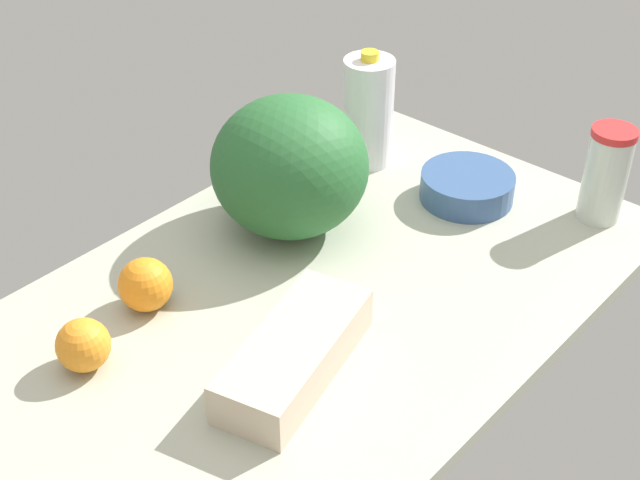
{
  "coord_description": "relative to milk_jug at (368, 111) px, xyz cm",
  "views": [
    {
      "loc": [
        -88.85,
        -78.55,
        97.76
      ],
      "look_at": [
        0.0,
        0.0,
        13.0
      ],
      "focal_mm": 50.0,
      "sensor_mm": 36.0,
      "label": 1
    }
  ],
  "objects": [
    {
      "name": "countertop",
      "position": [
        -38.51,
        -21.11,
        -12.86
      ],
      "size": [
        120.0,
        76.0,
        3.0
      ],
      "primitive_type": "cube",
      "color": "#A9AD98",
      "rests_on": "ground"
    },
    {
      "name": "milk_jug",
      "position": [
        0.0,
        0.0,
        0.0
      ],
      "size": [
        10.32,
        10.32,
        24.29
      ],
      "color": "white",
      "rests_on": "countertop"
    },
    {
      "name": "watermelon",
      "position": [
        -28.05,
        -4.61,
        1.4
      ],
      "size": [
        28.56,
        28.56,
        25.54
      ],
      "primitive_type": "ellipsoid",
      "color": "#27612F",
      "rests_on": "countertop"
    },
    {
      "name": "tumbler_cup",
      "position": [
        12.64,
        -46.2,
        -1.97
      ],
      "size": [
        8.29,
        8.29,
        18.71
      ],
      "color": "silver",
      "rests_on": "countertop"
    },
    {
      "name": "mixing_bowl",
      "position": [
        1.4,
        -23.98,
        -8.62
      ],
      "size": [
        18.18,
        18.18,
        5.48
      ],
      "primitive_type": "cylinder",
      "color": "#365586",
      "rests_on": "countertop"
    },
    {
      "name": "egg_carton",
      "position": [
        -56.17,
        -31.68,
        -7.81
      ],
      "size": [
        32.36,
        19.1,
        7.1
      ],
      "primitive_type": "cube",
      "rotation": [
        0.0,
        0.0,
        0.25
      ],
      "color": "beige",
      "rests_on": "countertop"
    },
    {
      "name": "orange_near_front",
      "position": [
        -60.98,
        -2.95,
        -6.88
      ],
      "size": [
        8.98,
        8.98,
        8.98
      ],
      "primitive_type": "sphere",
      "color": "orange",
      "rests_on": "countertop"
    },
    {
      "name": "orange_beside_bowl",
      "position": [
        -76.33,
        -7.03,
        -7.2
      ],
      "size": [
        8.32,
        8.32,
        8.32
      ],
      "primitive_type": "sphere",
      "color": "orange",
      "rests_on": "countertop"
    }
  ]
}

